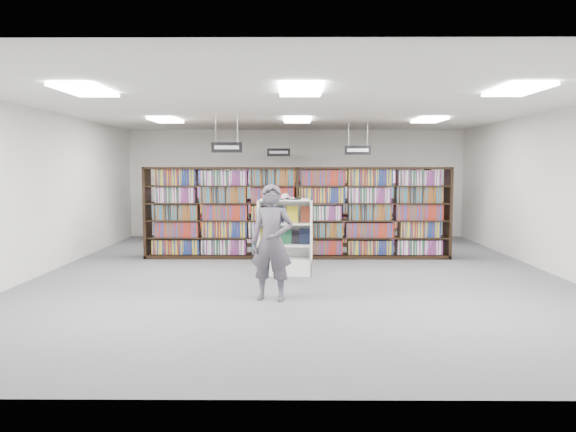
{
  "coord_description": "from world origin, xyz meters",
  "views": [
    {
      "loc": [
        -0.12,
        -10.89,
        2.1
      ],
      "look_at": [
        -0.2,
        0.5,
        1.1
      ],
      "focal_mm": 35.0,
      "sensor_mm": 36.0,
      "label": 1
    }
  ],
  "objects_px": {
    "bookshelf_row_near": "(297,213)",
    "shopper": "(272,242)",
    "endcap_display": "(285,249)",
    "open_book": "(285,198)"
  },
  "relations": [
    {
      "from": "endcap_display",
      "to": "open_book",
      "type": "bearing_deg",
      "value": -85.77
    },
    {
      "from": "bookshelf_row_near",
      "to": "endcap_display",
      "type": "height_order",
      "value": "bookshelf_row_near"
    },
    {
      "from": "open_book",
      "to": "shopper",
      "type": "bearing_deg",
      "value": -86.74
    },
    {
      "from": "endcap_display",
      "to": "shopper",
      "type": "distance_m",
      "value": 2.23
    },
    {
      "from": "bookshelf_row_near",
      "to": "endcap_display",
      "type": "distance_m",
      "value": 2.08
    },
    {
      "from": "endcap_display",
      "to": "bookshelf_row_near",
      "type": "bearing_deg",
      "value": 85.76
    },
    {
      "from": "bookshelf_row_near",
      "to": "endcap_display",
      "type": "xyz_separation_m",
      "value": [
        -0.25,
        -1.99,
        -0.56
      ]
    },
    {
      "from": "bookshelf_row_near",
      "to": "shopper",
      "type": "bearing_deg",
      "value": -95.97
    },
    {
      "from": "bookshelf_row_near",
      "to": "endcap_display",
      "type": "bearing_deg",
      "value": -97.12
    },
    {
      "from": "bookshelf_row_near",
      "to": "open_book",
      "type": "distance_m",
      "value": 2.15
    }
  ]
}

